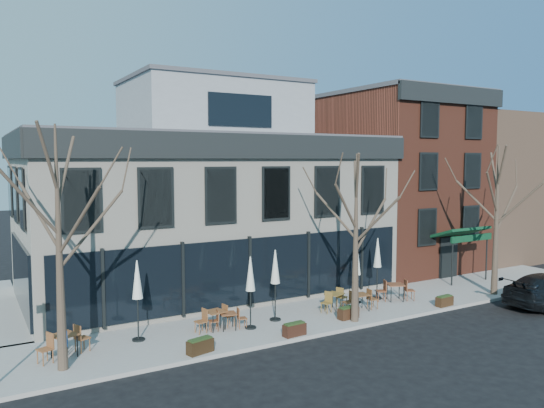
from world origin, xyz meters
TOP-DOWN VIEW (x-y plane):
  - ground at (0.00, 0.00)m, footprint 120.00×120.00m
  - sidewalk_front at (3.25, -2.15)m, footprint 33.50×4.70m
  - corner_building at (0.07, 5.07)m, footprint 18.39×10.39m
  - red_brick_building at (13.00, 4.98)m, footprint 8.20×11.78m
  - bg_building at (23.00, 6.00)m, footprint 12.00×12.00m
  - tree_corner at (-8.49, -3.20)m, footprint 3.93×3.98m
  - tree_mid at (3.01, -3.90)m, footprint 3.50×3.55m
  - tree_right at (12.01, -3.90)m, footprint 3.72×3.77m
  - call_box at (-8.46, -3.17)m, footprint 0.27×0.27m
  - cafe_set_0 at (-8.28, -2.12)m, footprint 1.92×1.18m
  - cafe_set_1 at (-2.57, -1.99)m, footprint 1.82×0.81m
  - cafe_set_2 at (-2.11, -2.22)m, footprint 1.61×0.74m
  - cafe_set_3 at (3.27, -2.10)m, footprint 1.79×1.02m
  - cafe_set_4 at (4.22, -2.80)m, footprint 1.78×0.77m
  - cafe_set_5 at (6.76, -2.33)m, footprint 1.92×1.23m
  - umbrella_0 at (-5.59, -1.70)m, footprint 0.49×0.49m
  - umbrella_1 at (-1.26, -2.54)m, footprint 0.47×0.47m
  - umbrella_2 at (0.15, -2.12)m, footprint 0.48×0.48m
  - umbrella_3 at (4.94, -1.66)m, footprint 0.41×0.41m
  - umbrella_4 at (6.23, -1.62)m, footprint 0.48×0.48m
  - planter_0 at (-4.08, -4.09)m, footprint 1.02×0.60m
  - planter_1 at (-0.21, -4.20)m, footprint 0.95×0.44m
  - planter_2 at (2.98, -3.50)m, footprint 0.97×0.45m
  - planter_3 at (8.07, -4.20)m, footprint 0.90×0.40m

SIDE VIEW (x-z plane):
  - ground at x=0.00m, z-range 0.00..0.00m
  - sidewalk_front at x=3.25m, z-range 0.00..0.15m
  - planter_3 at x=8.07m, z-range 0.15..0.64m
  - planter_1 at x=-0.21m, z-range 0.15..0.67m
  - planter_2 at x=2.98m, z-range 0.15..0.68m
  - planter_0 at x=-4.08m, z-range 0.15..0.69m
  - cafe_set_2 at x=-2.11m, z-range 0.16..0.99m
  - cafe_set_3 at x=3.27m, z-range 0.16..1.09m
  - cafe_set_4 at x=4.22m, z-range 0.16..1.09m
  - cafe_set_1 at x=-2.57m, z-range 0.16..1.10m
  - cafe_set_0 at x=-8.28m, z-range 0.16..1.16m
  - cafe_set_5 at x=6.76m, z-range 0.16..1.17m
  - call_box at x=-8.46m, z-range 0.19..1.56m
  - umbrella_3 at x=4.94m, z-range 0.68..3.23m
  - umbrella_1 at x=-1.26m, z-range 0.75..3.69m
  - umbrella_4 at x=6.23m, z-range 0.77..3.76m
  - umbrella_2 at x=0.15m, z-range 0.77..3.80m
  - umbrella_0 at x=-5.59m, z-range 0.78..3.83m
  - tree_mid at x=3.01m, z-range 0.27..7.31m
  - tree_right at x=12.01m, z-range 0.28..7.76m
  - tree_corner at x=-8.49m, z-range 0.29..8.21m
  - corner_building at x=0.07m, z-range -0.83..10.27m
  - bg_building at x=23.00m, z-range 0.00..10.00m
  - red_brick_building at x=13.00m, z-range 0.05..11.22m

